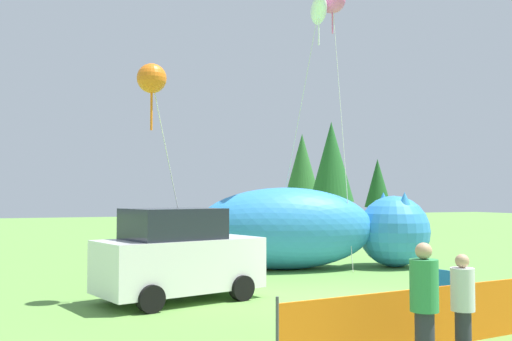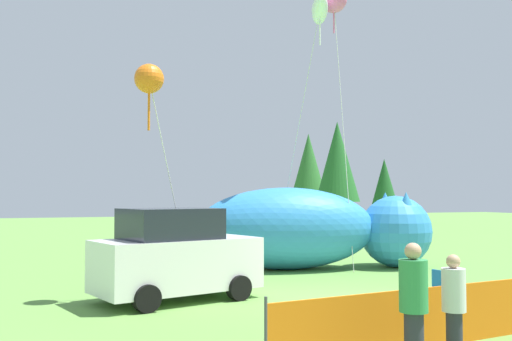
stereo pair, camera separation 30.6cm
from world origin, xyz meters
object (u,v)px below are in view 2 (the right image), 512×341
object	(u,v)px
spectator_in_blue_shirt	(414,303)
kite_white_ghost	(320,11)
folding_chair	(445,287)
kite_pink_octopus	(334,0)
spectator_in_grey_shirt	(454,304)
kite_orange_flower	(149,80)
inflatable_cat	(311,231)
parked_car	(176,256)

from	to	relation	value
spectator_in_blue_shirt	kite_white_ghost	world-z (taller)	kite_white_ghost
folding_chair	kite_pink_octopus	bearing A→B (deg)	68.86
spectator_in_grey_shirt	kite_orange_flower	world-z (taller)	kite_orange_flower
inflatable_cat	spectator_in_grey_shirt	world-z (taller)	inflatable_cat
inflatable_cat	spectator_in_blue_shirt	world-z (taller)	inflatable_cat
kite_pink_octopus	kite_white_ghost	bearing A→B (deg)	-159.33
spectator_in_blue_shirt	kite_orange_flower	xyz separation A→B (m)	(-2.54, 7.18, 4.45)
parked_car	kite_orange_flower	size ratio (longest dim) A/B	0.74
parked_car	kite_orange_flower	bearing A→B (deg)	151.28
folding_chair	kite_white_ghost	size ratio (longest dim) A/B	0.09
inflatable_cat	kite_orange_flower	bearing A→B (deg)	-135.76
spectator_in_grey_shirt	kite_white_ghost	distance (m)	14.65
kite_white_ghost	spectator_in_blue_shirt	bearing A→B (deg)	-111.49
folding_chair	kite_pink_octopus	xyz separation A→B (m)	(1.73, 8.20, 9.52)
folding_chair	kite_orange_flower	bearing A→B (deg)	141.10
folding_chair	inflatable_cat	size ratio (longest dim) A/B	0.10
folding_chair	kite_pink_octopus	world-z (taller)	kite_pink_octopus
inflatable_cat	kite_white_ghost	world-z (taller)	kite_white_ghost
parked_car	inflatable_cat	world-z (taller)	inflatable_cat
spectator_in_blue_shirt	kite_white_ghost	distance (m)	15.04
spectator_in_grey_shirt	kite_white_ghost	bearing A→B (deg)	72.27
kite_orange_flower	folding_chair	bearing A→B (deg)	-29.67
folding_chair	spectator_in_grey_shirt	size ratio (longest dim) A/B	0.54
folding_chair	spectator_in_blue_shirt	world-z (taller)	spectator_in_blue_shirt
parked_car	kite_white_ghost	bearing A→B (deg)	20.48
spectator_in_blue_shirt	inflatable_cat	bearing A→B (deg)	70.35
folding_chair	kite_orange_flower	xyz separation A→B (m)	(-6.14, 3.50, 4.97)
parked_car	spectator_in_blue_shirt	xyz separation A→B (m)	(1.88, -7.02, -0.06)
parked_car	kite_pink_octopus	size ratio (longest dim) A/B	0.41
spectator_in_blue_shirt	kite_pink_octopus	size ratio (longest dim) A/B	0.18
inflatable_cat	spectator_in_grey_shirt	distance (m)	11.51
parked_car	folding_chair	size ratio (longest dim) A/B	4.80
folding_chair	parked_car	bearing A→B (deg)	139.45
inflatable_cat	spectator_in_grey_shirt	bearing A→B (deg)	-93.58
kite_white_ghost	kite_pink_octopus	size ratio (longest dim) A/B	0.94
parked_car	kite_pink_octopus	world-z (taller)	kite_pink_octopus
folding_chair	kite_orange_flower	size ratio (longest dim) A/B	0.15
folding_chair	kite_orange_flower	distance (m)	8.64
spectator_in_blue_shirt	kite_white_ghost	bearing A→B (deg)	68.51
parked_car	folding_chair	xyz separation A→B (m)	(5.48, -3.34, -0.58)
kite_white_ghost	inflatable_cat	bearing A→B (deg)	-152.01
inflatable_cat	kite_pink_octopus	distance (m)	8.82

